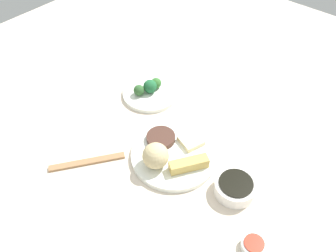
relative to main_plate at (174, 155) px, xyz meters
name	(u,v)px	position (x,y,z in m)	size (l,w,h in m)	color
tabletop	(183,154)	(0.03, -0.01, -0.02)	(2.20, 2.20, 0.02)	beige
main_plate	(174,155)	(0.00, 0.00, 0.00)	(0.25, 0.25, 0.02)	white
rice_scoop	(156,156)	(-0.06, 0.01, 0.05)	(0.07, 0.07, 0.07)	#C8B583
spring_roll	(189,164)	(-0.01, -0.06, 0.02)	(0.11, 0.03, 0.03)	tan
crab_rangoon_wonton	(192,141)	(0.06, -0.01, 0.02)	(0.06, 0.06, 0.02)	beige
stir_fry_heap	(161,138)	(0.01, 0.06, 0.02)	(0.09, 0.09, 0.02)	#482C22
broccoli_plate	(151,93)	(0.16, 0.24, 0.00)	(0.19, 0.19, 0.01)	white
broccoli_floret_0	(150,86)	(0.16, 0.24, 0.03)	(0.05, 0.05, 0.05)	#1F6235
broccoli_floret_1	(156,83)	(0.19, 0.24, 0.02)	(0.04, 0.04, 0.04)	#336B2E
broccoli_floret_2	(139,90)	(0.12, 0.26, 0.02)	(0.04, 0.04, 0.04)	#2F5B2C
soy_sauce_bowl	(235,187)	(0.01, -0.20, 0.01)	(0.11, 0.11, 0.04)	white
soy_sauce_bowl_liquid	(236,183)	(0.01, -0.20, 0.03)	(0.09, 0.09, 0.00)	black
sauce_ramekin_sweet_and_sour	(253,245)	(-0.09, -0.32, 0.00)	(0.06, 0.06, 0.02)	white
sauce_ramekin_sweet_and_sour_liquid	(254,243)	(-0.09, -0.32, 0.01)	(0.05, 0.05, 0.00)	red
chopsticks_pair	(87,162)	(-0.18, 0.18, 0.00)	(0.22, 0.02, 0.01)	#9E734B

